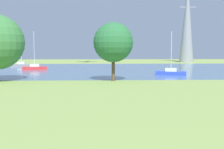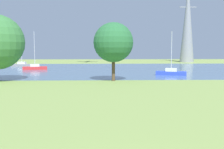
# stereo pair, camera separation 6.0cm
# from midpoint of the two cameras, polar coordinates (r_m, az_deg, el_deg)

# --- Properties ---
(ground_plane) EXTENTS (160.00, 160.00, 0.00)m
(ground_plane) POSITION_cam_midpoint_polar(r_m,az_deg,el_deg) (29.61, 0.33, -2.99)
(ground_plane) COLOR #7F994C
(water_surface) EXTENTS (140.00, 40.00, 0.02)m
(water_surface) POSITION_cam_midpoint_polar(r_m,az_deg,el_deg) (57.45, -0.79, 1.11)
(water_surface) COLOR slate
(water_surface) RESTS_ON ground
(sailboat_blue) EXTENTS (5.03, 2.89, 7.01)m
(sailboat_blue) POSITION_cam_midpoint_polar(r_m,az_deg,el_deg) (45.66, 12.14, 0.44)
(sailboat_blue) COLOR blue
(sailboat_blue) RESTS_ON water_surface
(sailboat_gray) EXTENTS (4.94, 2.03, 5.39)m
(sailboat_gray) POSITION_cam_midpoint_polar(r_m,az_deg,el_deg) (69.13, -18.06, 1.94)
(sailboat_gray) COLOR gray
(sailboat_gray) RESTS_ON water_surface
(sailboat_red) EXTENTS (5.02, 2.57, 7.73)m
(sailboat_red) POSITION_cam_midpoint_polar(r_m,az_deg,el_deg) (58.42, -15.59, 1.44)
(sailboat_red) COLOR red
(sailboat_red) RESTS_ON water_surface
(tree_west_far) EXTENTS (5.27, 5.27, 7.76)m
(tree_west_far) POSITION_cam_midpoint_polar(r_m,az_deg,el_deg) (36.66, 0.34, 6.64)
(tree_west_far) COLOR brown
(tree_west_far) RESTS_ON ground
(electricity_pylon) EXTENTS (6.40, 4.40, 24.99)m
(electricity_pylon) POSITION_cam_midpoint_polar(r_m,az_deg,el_deg) (90.19, 15.34, 10.44)
(electricity_pylon) COLOR gray
(electricity_pylon) RESTS_ON ground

